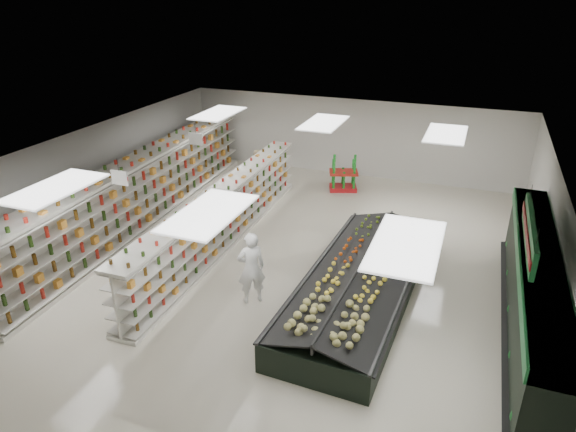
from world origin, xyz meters
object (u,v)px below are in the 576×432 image
at_px(gondola_center, 223,218).
at_px(soda_endcap, 344,174).
at_px(gondola_left, 143,193).
at_px(shopper_main, 251,268).
at_px(shopper_background, 259,171).
at_px(produce_island, 360,282).

distance_m(gondola_center, soda_endcap, 6.16).
relative_size(gondola_left, soda_endcap, 9.60).
xyz_separation_m(gondola_center, shopper_main, (2.15, -2.66, 0.13)).
relative_size(gondola_left, shopper_background, 8.02).
xyz_separation_m(gondola_center, produce_island, (4.69, -1.59, -0.36)).
bearing_deg(shopper_background, shopper_main, -162.20).
bearing_deg(shopper_background, gondola_center, -174.79).
relative_size(produce_island, soda_endcap, 5.17).
height_order(soda_endcap, shopper_background, shopper_background).
height_order(gondola_center, produce_island, gondola_center).
bearing_deg(shopper_background, produce_island, -142.38).
height_order(gondola_center, shopper_main, shopper_main).
xyz_separation_m(produce_island, shopper_background, (-5.45, 6.04, 0.35)).
distance_m(soda_endcap, shopper_background, 3.31).
bearing_deg(produce_island, gondola_left, 165.68).
distance_m(gondola_left, produce_island, 8.17).
relative_size(soda_endcap, shopper_background, 0.84).
xyz_separation_m(produce_island, shopper_main, (-2.54, -1.07, 0.49)).
xyz_separation_m(gondola_center, shopper_background, (-0.76, 4.45, -0.01)).
distance_m(produce_island, shopper_background, 8.14).
xyz_separation_m(gondola_left, shopper_main, (5.35, -3.09, -0.09)).
relative_size(soda_endcap, shopper_main, 0.72).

